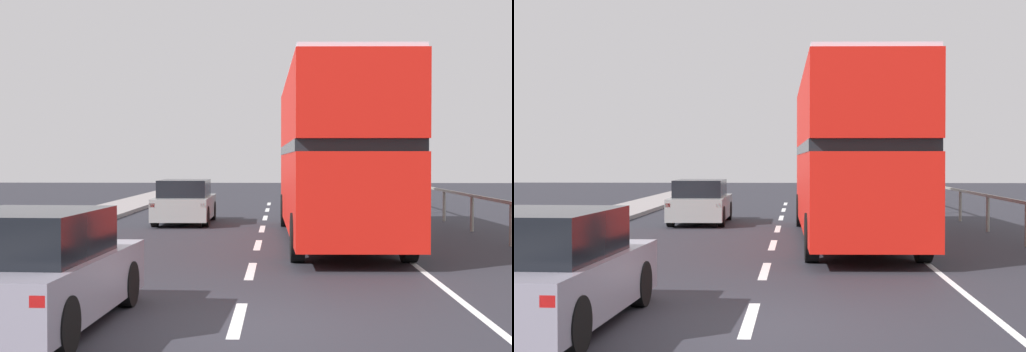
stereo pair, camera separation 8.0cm
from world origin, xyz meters
TOP-DOWN VIEW (x-y plane):
  - ground_plane at (0.00, 0.00)m, footprint 74.28×120.00m
  - lane_paint_markings at (1.94, 8.17)m, footprint 3.34×46.00m
  - bridge_side_railing at (6.08, 9.00)m, footprint 0.10×42.00m
  - double_decker_bus_red at (1.92, 10.11)m, footprint 2.75×11.48m
  - hatchback_car_near at (-2.49, -0.27)m, footprint 1.99×4.25m
  - sedan_car_ahead at (-2.56, 15.40)m, footprint 1.81×4.18m

SIDE VIEW (x-z plane):
  - ground_plane at x=0.00m, z-range -0.10..0.00m
  - lane_paint_markings at x=1.94m, z-range 0.00..0.01m
  - sedan_car_ahead at x=-2.56m, z-range -0.03..1.40m
  - hatchback_car_near at x=-2.49m, z-range -0.03..1.42m
  - bridge_side_railing at x=6.08m, z-range 0.34..1.42m
  - double_decker_bus_red at x=1.92m, z-range 0.15..4.38m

